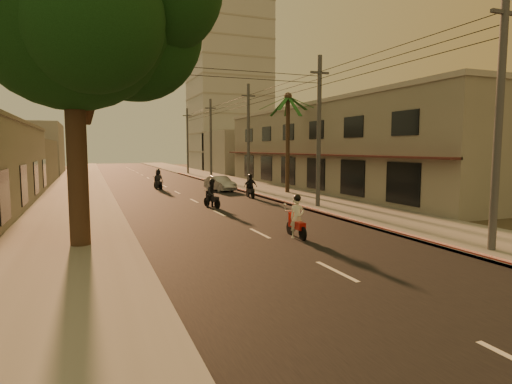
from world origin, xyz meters
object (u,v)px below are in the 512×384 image
scooter_mid_b (250,187)px  scooter_mid_a (212,194)px  broadleaf_tree (83,8)px  scooter_far_a (158,180)px  palm_tree (288,102)px  parked_car (220,184)px  scooter_red (297,219)px

scooter_mid_b → scooter_mid_a: bearing=-132.4°
broadleaf_tree → scooter_far_a: bearing=75.2°
broadleaf_tree → scooter_mid_a: size_ratio=6.83×
broadleaf_tree → palm_tree: size_ratio=1.48×
scooter_mid_a → scooter_mid_b: (3.91, 3.83, -0.02)m
scooter_far_a → parked_car: scooter_far_a is taller
scooter_far_a → parked_car: bearing=-48.7°
palm_tree → scooter_mid_b: palm_tree is taller
palm_tree → parked_car: 8.83m
palm_tree → scooter_far_a: size_ratio=4.52×
scooter_mid_a → scooter_far_a: bearing=80.4°
broadleaf_tree → palm_tree: bearing=43.5°
broadleaf_tree → scooter_mid_b: 17.95m
scooter_red → scooter_far_a: 22.90m
palm_tree → scooter_red: palm_tree is taller
scooter_mid_b → parked_car: 5.85m
scooter_far_a → palm_tree: bearing=-52.0°
broadleaf_tree → parked_car: (10.27, 17.91, -7.85)m
scooter_red → scooter_mid_b: size_ratio=1.00×
scooter_mid_b → parked_car: size_ratio=0.46×
palm_tree → scooter_red: (-6.94, -15.35, -6.38)m
scooter_mid_a → parked_car: 10.21m
scooter_mid_a → broadleaf_tree: bearing=-145.0°
broadleaf_tree → scooter_mid_b: (10.81, 12.09, -7.69)m
scooter_mid_a → parked_car: (3.36, 9.64, -0.19)m
scooter_red → scooter_far_a: (-2.02, 22.81, 0.05)m
parked_car → broadleaf_tree: bearing=-129.4°
scooter_mid_b → broadleaf_tree: bearing=-128.6°
scooter_red → scooter_far_a: size_ratio=0.99×
scooter_mid_a → scooter_red: bearing=-100.7°
palm_tree → scooter_far_a: (-8.97, 7.46, -6.33)m
broadleaf_tree → scooter_mid_a: (6.90, 8.27, -7.67)m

